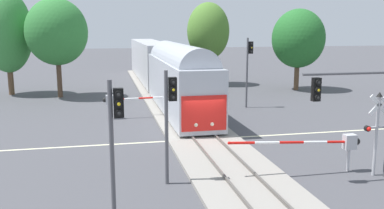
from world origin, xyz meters
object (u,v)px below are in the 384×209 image
Objects in this scene: crossing_gate_near at (334,143)px; oak_behind_train at (57,32)px; elm_centre_background at (208,31)px; commuter_train at (161,66)px; crossing_gate_far at (119,100)px; traffic_signal_near_right at (366,96)px; crossing_signal_mast at (378,125)px; traffic_signal_median at (170,109)px; traffic_signal_near_left at (115,128)px; traffic_signal_far_side at (249,61)px; maple_right_background at (298,39)px; pine_left_background at (7,31)px.

oak_behind_train reaches higher than crossing_gate_near.
crossing_gate_near is at bearing -93.05° from elm_centre_background.
commuter_train is 6.84× the size of crossing_gate_far.
crossing_signal_mast is at bearing 14.85° from traffic_signal_near_right.
traffic_signal_near_right is 1.01× the size of traffic_signal_median.
commuter_train is at bearing 103.41° from crossing_signal_mast.
commuter_train is at bearing 101.56° from traffic_signal_near_right.
traffic_signal_near_right is 31.52m from elm_centre_background.
commuter_train is 8.07× the size of traffic_signal_near_left.
traffic_signal_median is at bearing 52.60° from traffic_signal_near_left.
maple_right_background is (8.51, 8.42, 1.59)m from traffic_signal_far_side.
traffic_signal_far_side is at bearing 90.52° from crossing_signal_mast.
crossing_gate_far is 17.65m from pine_left_background.
crossing_gate_near is 26.75m from maple_right_background.
maple_right_background reaches higher than crossing_gate_near.
traffic_signal_median is (-8.51, 1.18, -0.46)m from traffic_signal_near_right.
traffic_signal_near_right is 0.59× the size of maple_right_background.
traffic_signal_far_side is (6.11, -9.43, 1.14)m from commuter_train.
traffic_signal_median is 25.76m from oak_behind_train.
commuter_train is 6.24× the size of crossing_gate_near.
commuter_train is 15.49m from pine_left_background.
maple_right_background is at bearing -5.85° from pine_left_background.
crossing_signal_mast is 0.45× the size of maple_right_background.
elm_centre_background reaches higher than traffic_signal_near_right.
elm_centre_background is (-8.38, 5.95, 0.71)m from maple_right_background.
traffic_signal_median is (-7.70, 0.18, 1.91)m from crossing_gate_near.
crossing_gate_near is at bearing -79.74° from commuter_train.
traffic_signal_far_side is 18.48m from oak_behind_train.
maple_right_background is (24.60, -0.35, -0.76)m from oak_behind_train.
traffic_signal_median is 29.93m from pine_left_background.
commuter_train is 11.30m from traffic_signal_far_side.
traffic_signal_median is at bearing -66.54° from pine_left_background.
pine_left_background is at bearing 126.95° from crossing_gate_far.
traffic_signal_near_right is at bearing -165.15° from crossing_signal_mast.
crossing_gate_far is at bearing -169.03° from traffic_signal_far_side.
traffic_signal_median is at bearing 172.12° from traffic_signal_near_right.
crossing_signal_mast is 0.41× the size of elm_centre_background.
oak_behind_train is 5.63m from pine_left_background.
traffic_signal_median is 30.14m from maple_right_background.
commuter_train is 8.16× the size of traffic_signal_median.
elm_centre_background reaches higher than traffic_signal_median.
commuter_train reaches higher than traffic_signal_near_left.
oak_behind_train is 1.09× the size of maple_right_background.
traffic_signal_median is (-3.09, -25.31, 0.57)m from commuter_train.
traffic_signal_near_right is (0.80, -1.00, 2.37)m from crossing_gate_near.
oak_behind_train is at bearing -28.33° from pine_left_background.
pine_left_background reaches higher than commuter_train.
traffic_signal_median is 0.52× the size of elm_centre_background.
maple_right_background is (19.37, 10.52, 4.11)m from crossing_gate_far.
elm_centre_background is at bearing 86.95° from crossing_gate_near.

